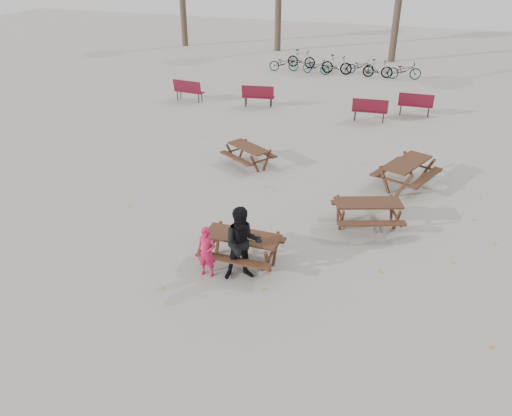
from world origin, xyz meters
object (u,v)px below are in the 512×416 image
(soda_bottle, at_px, (232,232))
(child, at_px, (207,252))
(adult, at_px, (243,244))
(picnic_table_east, at_px, (367,214))
(main_picnic_table, at_px, (242,242))
(picnic_table_far, at_px, (406,174))
(food_tray, at_px, (253,239))
(picnic_table_north, at_px, (248,156))

(soda_bottle, height_order, child, child)
(adult, xyz_separation_m, picnic_table_east, (2.35, 3.29, -0.53))
(main_picnic_table, distance_m, child, 0.95)
(main_picnic_table, relative_size, picnic_table_east, 1.01)
(main_picnic_table, distance_m, picnic_table_east, 3.76)
(adult, height_order, picnic_table_far, adult)
(food_tray, height_order, adult, adult)
(food_tray, bearing_deg, picnic_table_far, 62.29)
(soda_bottle, height_order, picnic_table_far, soda_bottle)
(food_tray, relative_size, soda_bottle, 1.06)
(main_picnic_table, relative_size, food_tray, 10.00)
(soda_bottle, bearing_deg, main_picnic_table, 16.72)
(child, bearing_deg, soda_bottle, 60.03)
(soda_bottle, relative_size, picnic_table_east, 0.10)
(picnic_table_far, bearing_deg, soda_bottle, 170.00)
(main_picnic_table, distance_m, soda_bottle, 0.36)
(picnic_table_east, bearing_deg, child, -152.70)
(main_picnic_table, xyz_separation_m, picnic_table_far, (3.38, 5.74, -0.17))
(picnic_table_north, bearing_deg, child, -47.27)
(child, height_order, picnic_table_north, child)
(food_tray, height_order, child, child)
(picnic_table_north, bearing_deg, picnic_table_far, 32.01)
(soda_bottle, xyz_separation_m, picnic_table_east, (2.82, 2.80, -0.46))
(main_picnic_table, distance_m, food_tray, 0.39)
(picnic_table_east, relative_size, picnic_table_north, 1.10)
(main_picnic_table, xyz_separation_m, child, (-0.59, -0.74, 0.04))
(adult, bearing_deg, picnic_table_north, 82.16)
(soda_bottle, height_order, picnic_table_east, soda_bottle)
(soda_bottle, xyz_separation_m, picnic_table_far, (3.61, 5.81, -0.43))
(soda_bottle, distance_m, child, 0.79)
(main_picnic_table, xyz_separation_m, picnic_table_east, (2.58, 2.73, -0.20))
(child, xyz_separation_m, picnic_table_east, (3.18, 3.47, -0.25))
(picnic_table_north, bearing_deg, picnic_table_east, -1.95)
(main_picnic_table, relative_size, picnic_table_north, 1.12)
(main_picnic_table, xyz_separation_m, adult, (0.23, -0.56, 0.32))
(food_tray, xyz_separation_m, child, (-0.91, -0.65, -0.16))
(main_picnic_table, bearing_deg, child, -128.85)
(picnic_table_north, xyz_separation_m, picnic_table_far, (5.29, 0.09, 0.07))
(adult, relative_size, picnic_table_far, 0.94)
(food_tray, xyz_separation_m, soda_bottle, (-0.55, 0.02, 0.05))
(main_picnic_table, height_order, food_tray, food_tray)
(picnic_table_far, bearing_deg, picnic_table_east, -172.93)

